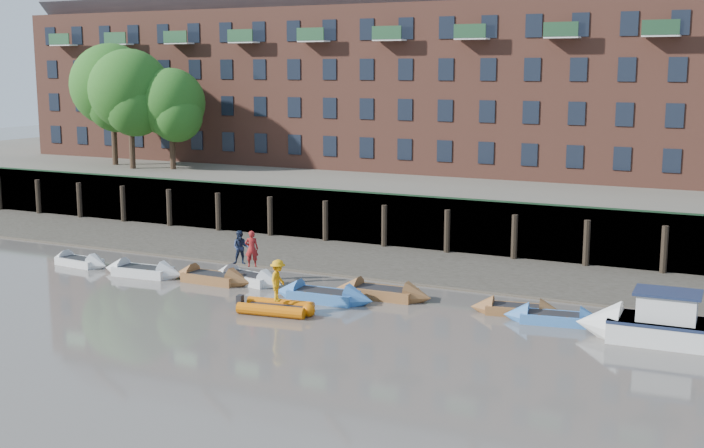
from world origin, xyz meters
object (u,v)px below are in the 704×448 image
Objects in this scene: rowboat_6 at (516,310)px; rowboat_7 at (554,318)px; rowboat_0 at (79,262)px; person_rower_b at (241,248)px; rowboat_5 at (383,293)px; motor_launch at (648,324)px; rowboat_2 at (212,278)px; rowboat_1 at (143,271)px; rib_tender at (279,308)px; person_rib_crew at (278,280)px; person_rower_a at (252,249)px; rowboat_3 at (247,278)px; rowboat_4 at (323,296)px.

rowboat_7 reaches higher than rowboat_6.
rowboat_0 is 10.14m from person_rower_b.
person_rower_b reaches higher than rowboat_0.
person_rower_b is (-7.82, -0.11, 1.50)m from rowboat_5.
rowboat_0 is at bearing -3.19° from motor_launch.
rowboat_1 is at bearing -173.94° from rowboat_2.
rowboat_2 is 6.88m from rib_tender.
rowboat_7 is (17.20, 0.42, -0.02)m from rowboat_2.
rib_tender is at bearing 8.95° from motor_launch.
rowboat_1 reaches higher than rowboat_7.
person_rib_crew reaches higher than rib_tender.
person_rower_a reaches higher than rowboat_1.
rowboat_6 is 2.25× the size of person_rib_crew.
rowboat_7 is 11.89m from rib_tender.
rowboat_3 is 6.00m from rib_tender.
rowboat_6 is at bearing 154.88° from person_rower_a.
rowboat_6 is (8.64, 1.79, -0.05)m from rowboat_4.
rowboat_4 is (5.11, -1.45, 0.02)m from rowboat_3.
person_rib_crew is at bearing -109.98° from rowboat_4.
motor_launch is (15.18, 3.02, 0.42)m from rib_tender.
rowboat_4 is at bearing 136.94° from person_rower_a.
rowboat_7 reaches higher than rib_tender.
rowboat_4 is 2.70× the size of person_rib_crew.
rowboat_1 is 5.82m from rowboat_3.
rowboat_4 is 2.90× the size of person_rower_b.
rowboat_7 is (8.22, -0.57, -0.03)m from rowboat_5.
rowboat_1 reaches higher than rowboat_0.
rowboat_4 is (15.57, -0.77, 0.04)m from rowboat_0.
rib_tender is (-11.24, -3.87, 0.04)m from rowboat_7.
rib_tender is (5.96, -3.44, 0.02)m from rowboat_2.
rowboat_7 is at bearing -30.08° from rowboat_6.
motor_launch is at bearing -27.99° from person_rower_b.
person_rower_b is (-5.58, 1.62, 1.49)m from rowboat_4.
rowboat_6 is at bearing 18.06° from rib_tender.
person_rower_a is 0.99× the size of person_rib_crew.
rowboat_5 is 1.11× the size of rowboat_7.
rowboat_1 is at bearing 169.46° from person_rower_b.
motor_launch reaches higher than rowboat_2.
person_rib_crew is (-0.05, 0.06, 1.22)m from rib_tender.
motor_launch is (21.14, -0.42, 0.44)m from rowboat_2.
rowboat_7 is (15.56, -0.29, -0.01)m from rowboat_3.
rib_tender is (-3.03, -4.44, 0.01)m from rowboat_5.
person_rower_b is (1.17, 0.89, 1.51)m from rowboat_2.
rowboat_4 is at bearing 66.36° from rib_tender.
rowboat_3 is 13.75m from rowboat_6.
rowboat_1 is 0.96× the size of rowboat_4.
rib_tender is 1.90× the size of person_rower_a.
person_rower_b is at bearing 9.18° from rowboat_1.
rowboat_1 is at bearing 172.67° from rowboat_7.
motor_launch is 3.57× the size of person_rower_a.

